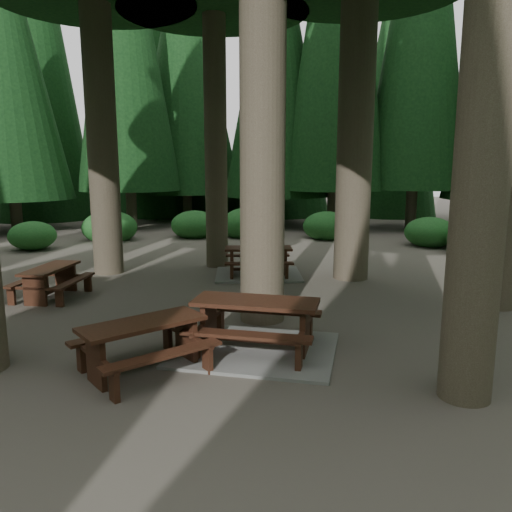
% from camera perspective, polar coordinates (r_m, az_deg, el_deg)
% --- Properties ---
extents(ground, '(80.00, 80.00, 0.00)m').
position_cam_1_polar(ground, '(9.80, -4.16, -7.26)').
color(ground, '#4E473F').
rests_on(ground, ground).
extents(picnic_table_a, '(2.55, 2.12, 0.86)m').
position_cam_1_polar(picnic_table_a, '(8.10, -0.03, -8.83)').
color(picnic_table_a, gray).
rests_on(picnic_table_a, ground).
extents(picnic_table_b, '(1.44, 1.74, 0.71)m').
position_cam_1_polar(picnic_table_b, '(12.10, -22.42, -2.29)').
color(picnic_table_b, black).
rests_on(picnic_table_b, ground).
extents(picnic_table_c, '(2.66, 2.37, 0.77)m').
position_cam_1_polar(picnic_table_c, '(13.50, 0.27, -1.14)').
color(picnic_table_c, gray).
rests_on(picnic_table_c, ground).
extents(picnic_table_e, '(2.22, 2.27, 0.76)m').
position_cam_1_polar(picnic_table_e, '(7.43, -12.75, -9.22)').
color(picnic_table_e, black).
rests_on(picnic_table_e, ground).
extents(shrub_ring, '(23.86, 24.64, 1.49)m').
position_cam_1_polar(shrub_ring, '(10.23, 0.78, -4.13)').
color(shrub_ring, '#205D23').
rests_on(shrub_ring, ground).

